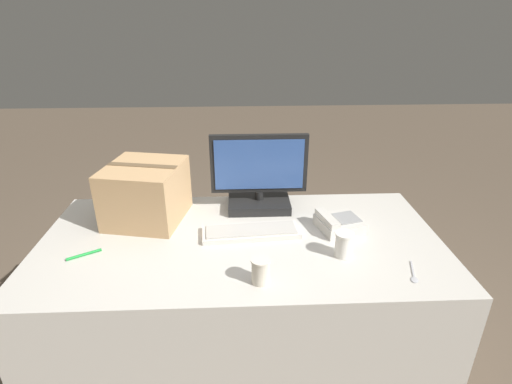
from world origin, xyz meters
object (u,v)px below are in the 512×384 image
(desk_phone, at_px, (339,223))
(cardboard_box, at_px, (147,193))
(spoon, at_px, (415,276))
(paper_cup_right, at_px, (345,244))
(keyboard, at_px, (252,232))
(monitor, at_px, (260,180))
(paper_cup_left, at_px, (262,271))
(pen_marker, at_px, (85,254))

(desk_phone, relative_size, cardboard_box, 0.55)
(spoon, bearing_deg, paper_cup_right, -106.17)
(keyboard, xyz_separation_m, desk_phone, (0.41, 0.03, 0.02))
(keyboard, bearing_deg, monitor, 75.09)
(keyboard, xyz_separation_m, paper_cup_left, (0.02, -0.35, 0.04))
(cardboard_box, bearing_deg, paper_cup_right, -22.85)
(monitor, relative_size, cardboard_box, 1.16)
(monitor, height_order, cardboard_box, monitor)
(keyboard, height_order, paper_cup_left, paper_cup_left)
(keyboard, height_order, paper_cup_right, paper_cup_right)
(paper_cup_right, height_order, spoon, paper_cup_right)
(desk_phone, distance_m, cardboard_box, 0.93)
(cardboard_box, bearing_deg, keyboard, -19.84)
(desk_phone, bearing_deg, paper_cup_right, -113.25)
(paper_cup_left, distance_m, cardboard_box, 0.75)
(desk_phone, xyz_separation_m, pen_marker, (-1.12, -0.17, -0.02))
(spoon, height_order, cardboard_box, cardboard_box)
(paper_cup_right, bearing_deg, cardboard_box, 157.15)
(spoon, height_order, pen_marker, pen_marker)
(spoon, relative_size, cardboard_box, 0.35)
(keyboard, relative_size, paper_cup_left, 4.48)
(monitor, distance_m, pen_marker, 0.88)
(monitor, relative_size, keyboard, 1.07)
(paper_cup_left, relative_size, cardboard_box, 0.24)
(keyboard, relative_size, paper_cup_right, 4.19)
(monitor, distance_m, keyboard, 0.31)
(keyboard, relative_size, spoon, 3.13)
(pen_marker, bearing_deg, desk_phone, -21.50)
(monitor, xyz_separation_m, paper_cup_right, (0.33, -0.47, -0.10))
(monitor, bearing_deg, cardboard_box, -170.15)
(cardboard_box, bearing_deg, desk_phone, -9.25)
(keyboard, bearing_deg, paper_cup_right, -31.32)
(desk_phone, relative_size, pen_marker, 1.80)
(paper_cup_left, relative_size, paper_cup_right, 0.94)
(desk_phone, xyz_separation_m, paper_cup_right, (-0.03, -0.22, 0.02))
(monitor, xyz_separation_m, desk_phone, (0.36, -0.24, -0.12))
(monitor, bearing_deg, paper_cup_left, -92.32)
(pen_marker, bearing_deg, cardboard_box, 27.12)
(paper_cup_left, bearing_deg, monitor, 87.68)
(desk_phone, distance_m, paper_cup_right, 0.23)
(paper_cup_right, bearing_deg, spoon, -32.41)
(keyboard, bearing_deg, paper_cup_left, -90.72)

